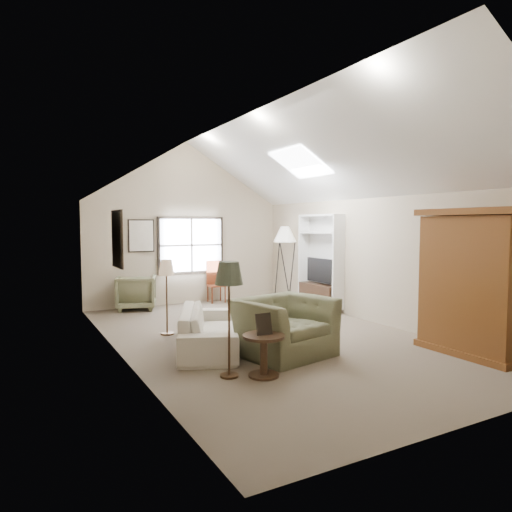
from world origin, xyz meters
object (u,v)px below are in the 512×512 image
armchair_near (284,327)px  coffee_table (289,327)px  sofa (209,328)px  side_table (264,356)px  armoire (472,282)px  side_chair (216,282)px  armchair_far (136,292)px

armchair_near → coffee_table: size_ratio=1.67×
sofa → side_table: size_ratio=3.99×
armchair_near → side_table: bearing=-148.6°
coffee_table → armchair_near: bearing=-126.8°
armoire → sofa: 4.10m
armchair_near → side_chair: (0.99, 4.77, 0.09)m
sofa → coffee_table: bearing=-71.1°
side_chair → armchair_near: bearing=-97.0°
coffee_table → armoire: bearing=-48.0°
side_table → side_chair: size_ratio=0.53×
armchair_near → armchair_far: 4.88m
armchair_far → side_chair: size_ratio=0.84×
armchair_far → coffee_table: size_ratio=1.11×
armchair_near → coffee_table: armchair_near is taller
armchair_far → side_chair: bearing=-161.4°
side_chair → sofa: bearing=-110.7°
armchair_near → side_chair: bearing=66.9°
armchair_far → side_table: (0.28, -5.47, -0.13)m
armoire → sofa: (-3.35, 2.23, -0.78)m
armchair_near → armchair_far: bearing=90.8°
armoire → side_table: armoire is taller
coffee_table → side_chair: size_ratio=0.76×
side_chair → side_table: bearing=-103.0°
coffee_table → side_chair: 4.01m
sofa → side_chair: (1.84, 3.87, 0.20)m
armoire → coffee_table: size_ratio=2.78×
sofa → side_chair: bearing=-2.2°
sofa → coffee_table: (1.44, -0.11, -0.12)m
sofa → side_table: sofa is taller
armchair_near → armchair_far: (-1.03, 4.77, -0.03)m
armoire → side_table: (-3.25, 0.63, -0.83)m
armoire → side_chair: size_ratio=2.11×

